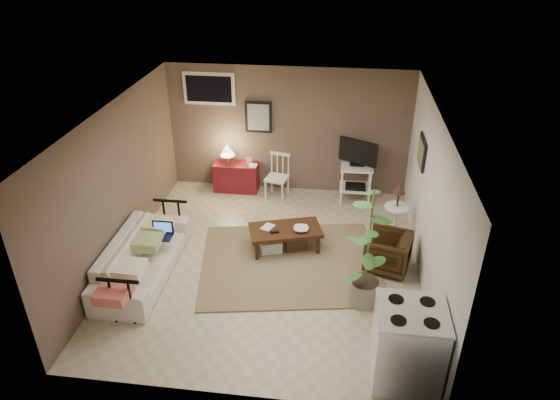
# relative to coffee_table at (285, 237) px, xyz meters

# --- Properties ---
(floor) EXTENTS (5.00, 5.00, 0.00)m
(floor) POSITION_rel_coffee_table_xyz_m (-0.20, -0.36, -0.24)
(floor) COLOR #C1B293
(floor) RESTS_ON ground
(art_back) EXTENTS (0.50, 0.03, 0.60)m
(art_back) POSITION_rel_coffee_table_xyz_m (-0.75, 2.11, 1.21)
(art_back) COLOR black
(art_right) EXTENTS (0.03, 0.60, 0.45)m
(art_right) POSITION_rel_coffee_table_xyz_m (2.03, 0.69, 1.28)
(art_right) COLOR black
(window) EXTENTS (0.96, 0.03, 0.60)m
(window) POSITION_rel_coffee_table_xyz_m (-1.65, 2.11, 1.71)
(window) COLOR white
(rug) EXTENTS (3.00, 2.57, 0.03)m
(rug) POSITION_rel_coffee_table_xyz_m (0.13, -0.36, -0.22)
(rug) COLOR olive
(rug) RESTS_ON floor
(coffee_table) EXTENTS (1.23, 0.88, 0.42)m
(coffee_table) POSITION_rel_coffee_table_xyz_m (0.00, 0.00, 0.00)
(coffee_table) COLOR #3B1D10
(coffee_table) RESTS_ON floor
(sofa) EXTENTS (0.61, 2.10, 0.82)m
(sofa) POSITION_rel_coffee_table_xyz_m (-2.00, -0.89, 0.18)
(sofa) COLOR beige
(sofa) RESTS_ON floor
(sofa_pillows) EXTENTS (0.40, 2.00, 0.14)m
(sofa_pillows) POSITION_rel_coffee_table_xyz_m (-1.95, -1.13, 0.27)
(sofa_pillows) COLOR #F6EFCC
(sofa_pillows) RESTS_ON sofa
(sofa_end_rails) EXTENTS (0.57, 2.10, 0.71)m
(sofa_end_rails) POSITION_rel_coffee_table_xyz_m (-1.88, -0.89, 0.12)
(sofa_end_rails) COLOR black
(sofa_end_rails) RESTS_ON floor
(laptop) EXTENTS (0.32, 0.24, 0.22)m
(laptop) POSITION_rel_coffee_table_xyz_m (-1.79, -0.53, 0.30)
(laptop) COLOR black
(laptop) RESTS_ON sofa
(red_console) EXTENTS (0.84, 0.37, 0.97)m
(red_console) POSITION_rel_coffee_table_xyz_m (-1.19, 1.93, 0.10)
(red_console) COLOR maroon
(red_console) RESTS_ON floor
(spindle_chair) EXTENTS (0.46, 0.46, 0.86)m
(spindle_chair) POSITION_rel_coffee_table_xyz_m (-0.35, 1.74, 0.17)
(spindle_chair) COLOR white
(spindle_chair) RESTS_ON floor
(tv_stand) EXTENTS (0.68, 0.47, 1.23)m
(tv_stand) POSITION_rel_coffee_table_xyz_m (1.11, 1.74, 0.42)
(tv_stand) COLOR white
(tv_stand) RESTS_ON floor
(side_table) EXTENTS (0.39, 0.39, 1.05)m
(side_table) POSITION_rel_coffee_table_xyz_m (1.74, 0.51, 0.42)
(side_table) COLOR white
(side_table) RESTS_ON floor
(armchair) EXTENTS (0.73, 0.76, 0.65)m
(armchair) POSITION_rel_coffee_table_xyz_m (1.58, -0.28, 0.09)
(armchair) COLOR #32200E
(armchair) RESTS_ON floor
(potted_plant) EXTENTS (0.44, 0.44, 1.78)m
(potted_plant) POSITION_rel_coffee_table_xyz_m (1.22, -1.12, 0.71)
(potted_plant) COLOR gray
(potted_plant) RESTS_ON floor
(stove) EXTENTS (0.76, 0.71, 0.99)m
(stove) POSITION_rel_coffee_table_xyz_m (1.65, -2.36, 0.26)
(stove) COLOR white
(stove) RESTS_ON floor
(bowl) EXTENTS (0.23, 0.07, 0.23)m
(bowl) POSITION_rel_coffee_table_xyz_m (0.25, -0.02, 0.28)
(bowl) COLOR #3B1D10
(bowl) RESTS_ON coffee_table
(book_table) EXTENTS (0.15, 0.08, 0.22)m
(book_table) POSITION_rel_coffee_table_xyz_m (-0.34, 0.03, 0.27)
(book_table) COLOR #3B1D10
(book_table) RESTS_ON coffee_table
(book_console) EXTENTS (0.15, 0.03, 0.20)m
(book_console) POSITION_rel_coffee_table_xyz_m (-0.90, 1.86, 0.43)
(book_console) COLOR #3B1D10
(book_console) RESTS_ON red_console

